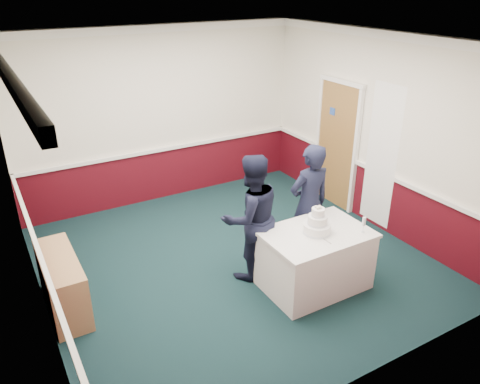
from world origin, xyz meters
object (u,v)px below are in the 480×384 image
wedding_cake (317,224)px  cake_knife (325,240)px  person_man (251,218)px  cake_table (314,259)px  sideboard (63,283)px  person_woman (309,205)px  champagne_flute (364,222)px

wedding_cake → cake_knife: size_ratio=1.65×
wedding_cake → person_man: (-0.57, 0.63, -0.04)m
cake_table → cake_knife: (-0.03, -0.20, 0.39)m
cake_table → cake_knife: size_ratio=6.00×
sideboard → cake_table: cake_table is taller
cake_table → wedding_cake: size_ratio=3.63×
wedding_cake → person_woman: person_woman is taller
wedding_cake → champagne_flute: wedding_cake is taller
sideboard → champagne_flute: bearing=-22.8°
sideboard → wedding_cake: size_ratio=3.30×
person_woman → cake_knife: bearing=67.6°
cake_knife → champagne_flute: champagne_flute is taller
cake_table → champagne_flute: (0.50, -0.28, 0.53)m
cake_table → sideboard: bearing=158.4°
champagne_flute → sideboard: bearing=157.2°
cake_table → person_man: size_ratio=0.77×
champagne_flute → person_man: bearing=139.7°
cake_table → champagne_flute: champagne_flute is taller
person_woman → cake_table: bearing=62.7°
person_woman → person_man: bearing=-3.3°
sideboard → champagne_flute: 3.71m
cake_knife → sideboard: bearing=153.1°
sideboard → cake_table: bearing=-21.6°
cake_table → wedding_cake: bearing=90.0°
sideboard → person_man: (2.31, -0.51, 0.51)m
sideboard → cake_knife: bearing=-25.2°
champagne_flute → cake_table: bearing=150.8°
champagne_flute → person_woman: 0.86m
person_man → person_woman: 0.88m
cake_table → person_woman: bearing=61.2°
sideboard → cake_knife: (2.85, -1.34, 0.44)m
person_woman → wedding_cake: bearing=62.7°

